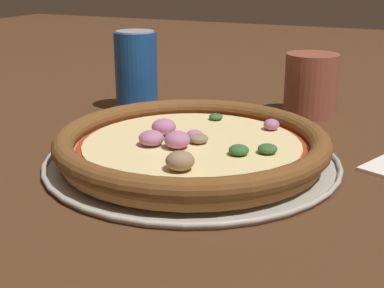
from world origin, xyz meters
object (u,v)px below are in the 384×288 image
(pizza_tray, at_px, (192,160))
(beverage_can, at_px, (136,71))
(drinking_cup, at_px, (311,85))
(pizza, at_px, (192,144))

(pizza_tray, height_order, beverage_can, beverage_can)
(pizza_tray, relative_size, beverage_can, 2.75)
(pizza_tray, distance_m, beverage_can, 0.26)
(pizza_tray, height_order, drinking_cup, drinking_cup)
(pizza, relative_size, drinking_cup, 3.37)
(drinking_cup, bearing_deg, beverage_can, 18.56)
(pizza, bearing_deg, pizza_tray, -80.72)
(pizza, bearing_deg, drinking_cup, -105.36)
(pizza_tray, bearing_deg, pizza, 99.28)
(beverage_can, bearing_deg, drinking_cup, -161.44)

